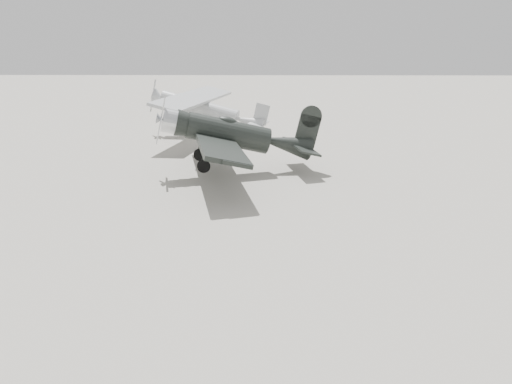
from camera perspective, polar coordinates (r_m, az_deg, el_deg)
ground at (r=16.81m, az=0.46°, el=-4.96°), size 160.00×160.00×0.00m
lowwing_monoplane at (r=24.31m, az=-2.34°, el=6.52°), size 7.96×11.05×3.55m
highwing_monoplane at (r=34.27m, az=-5.97°, el=9.76°), size 8.22×11.51×3.25m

